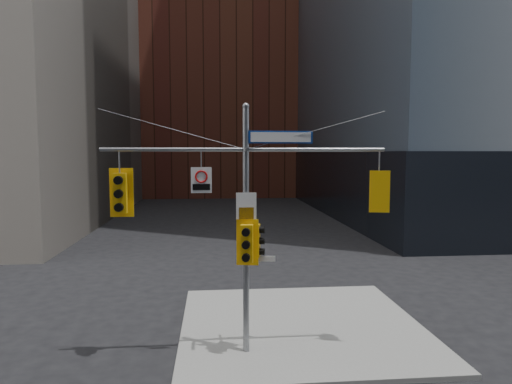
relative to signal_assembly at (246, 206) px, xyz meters
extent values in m
cube|color=gray|center=(2.00, 2.01, -4.34)|extent=(8.00, 8.00, 0.15)
cube|color=black|center=(28.00, 30.01, -1.42)|extent=(36.40, 36.40, 6.00)
cube|color=brown|center=(0.00, 56.01, 9.58)|extent=(26.00, 20.00, 28.00)
cylinder|color=gray|center=(0.00, 0.01, -0.82)|extent=(0.18, 0.18, 7.20)
sphere|color=gray|center=(0.00, 0.01, 2.78)|extent=(0.20, 0.20, 0.20)
cylinder|color=gray|center=(-2.00, 0.01, 1.58)|extent=(4.00, 0.11, 0.11)
cylinder|color=gray|center=(2.00, 0.01, 1.58)|extent=(4.00, 0.11, 0.11)
cylinder|color=gray|center=(0.00, -0.34, 1.58)|extent=(0.10, 0.70, 0.10)
cylinder|color=gray|center=(-2.00, 0.01, 2.13)|extent=(4.00, 0.02, 1.12)
cylinder|color=gray|center=(2.00, 0.01, 2.13)|extent=(4.00, 0.02, 1.12)
cube|color=#FFB80D|center=(-3.48, 0.01, 0.38)|extent=(0.36, 0.26, 1.11)
cube|color=#FFB80D|center=(-3.48, 0.20, 0.38)|extent=(0.65, 0.05, 1.37)
cylinder|color=black|center=(-3.48, -0.20, 0.75)|extent=(0.23, 0.17, 0.23)
cylinder|color=black|center=(-3.48, -0.12, 0.75)|extent=(0.20, 0.02, 0.20)
cylinder|color=black|center=(-3.48, -0.20, 0.38)|extent=(0.23, 0.17, 0.23)
cylinder|color=black|center=(-3.48, -0.12, 0.38)|extent=(0.20, 0.02, 0.20)
cylinder|color=black|center=(-3.48, -0.20, 0.01)|extent=(0.23, 0.17, 0.23)
cylinder|color=black|center=(-3.48, -0.12, 0.01)|extent=(0.20, 0.02, 0.20)
cube|color=#FFB80D|center=(3.87, 0.01, 0.38)|extent=(0.35, 0.28, 0.98)
cube|color=#FFB80D|center=(3.84, -0.16, 0.38)|extent=(0.57, 0.15, 1.21)
cylinder|color=black|center=(3.90, 0.19, 0.71)|extent=(0.23, 0.18, 0.20)
cylinder|color=black|center=(3.89, 0.12, 0.71)|extent=(0.18, 0.05, 0.18)
cylinder|color=black|center=(3.90, 0.19, 0.38)|extent=(0.23, 0.18, 0.20)
cylinder|color=black|center=(3.89, 0.12, 0.38)|extent=(0.18, 0.05, 0.18)
cylinder|color=black|center=(3.90, 0.19, 0.06)|extent=(0.23, 0.18, 0.20)
cylinder|color=black|center=(3.89, 0.12, 0.06)|extent=(0.18, 0.05, 0.18)
cube|color=#FFB80D|center=(0.28, 0.01, -1.01)|extent=(0.28, 0.35, 0.95)
cylinder|color=black|center=(0.46, -0.04, -0.70)|extent=(0.19, 0.23, 0.20)
cylinder|color=black|center=(0.39, -0.02, -0.70)|extent=(0.06, 0.17, 0.17)
cylinder|color=black|center=(0.46, -0.04, -1.01)|extent=(0.19, 0.23, 0.20)
cylinder|color=black|center=(0.39, -0.02, -1.01)|extent=(0.06, 0.17, 0.17)
cylinder|color=black|center=(0.46, -0.04, -1.33)|extent=(0.19, 0.23, 0.20)
cylinder|color=#0CE559|center=(0.39, -0.02, -1.33)|extent=(0.06, 0.17, 0.17)
cube|color=#FFB80D|center=(0.00, -0.27, -1.03)|extent=(0.38, 0.30, 1.06)
cube|color=#FFB80D|center=(0.03, -0.09, -1.03)|extent=(0.62, 0.16, 1.32)
cylinder|color=black|center=(-0.04, -0.47, -0.68)|extent=(0.25, 0.20, 0.22)
cylinder|color=black|center=(-0.02, -0.39, -0.68)|extent=(0.19, 0.06, 0.19)
cylinder|color=black|center=(-0.04, -0.47, -1.03)|extent=(0.25, 0.20, 0.22)
cylinder|color=black|center=(-0.02, -0.39, -1.03)|extent=(0.19, 0.06, 0.19)
cylinder|color=black|center=(-0.04, -0.47, -1.39)|extent=(0.25, 0.20, 0.22)
cylinder|color=black|center=(-0.02, -0.39, -1.39)|extent=(0.19, 0.06, 0.19)
cube|color=navy|center=(0.99, 0.01, 1.93)|extent=(1.84, 0.16, 0.36)
cube|color=silver|center=(0.99, -0.02, 1.93)|extent=(1.73, 0.12, 0.28)
cube|color=silver|center=(-1.25, -0.01, 0.73)|extent=(0.58, 0.05, 0.72)
torus|color=#B20A0A|center=(-1.25, -0.03, 0.83)|extent=(0.36, 0.06, 0.36)
cube|color=black|center=(-1.25, -0.03, 0.54)|extent=(0.48, 0.03, 0.17)
cube|color=silver|center=(0.00, -0.11, 0.01)|extent=(0.57, 0.03, 0.75)
cube|color=#D88C00|center=(0.00, -0.13, -0.20)|extent=(0.42, 0.01, 0.33)
cube|color=silver|center=(0.45, 0.01, -1.54)|extent=(0.79, 0.11, 0.16)
cube|color=#145926|center=(0.00, 0.46, -1.56)|extent=(0.11, 0.78, 0.16)
camera|label=1|loc=(-0.91, -12.80, 1.50)|focal=32.00mm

